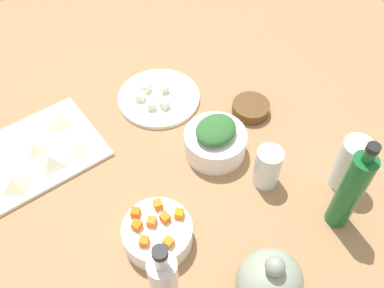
{
  "coord_description": "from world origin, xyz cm",
  "views": [
    {
      "loc": [
        40.75,
        49.08,
        87.74
      ],
      "look_at": [
        0.0,
        0.0,
        8.0
      ],
      "focal_mm": 39.79,
      "sensor_mm": 36.0,
      "label": 1
    }
  ],
  "objects": [
    {
      "name": "tofu_cube_1",
      "position": [
        -1.1,
        -23.38,
        5.3
      ],
      "size": [
        3.06,
        3.06,
        2.2
      ],
      "primitive_type": "cube",
      "rotation": [
        0.0,
        0.0,
        0.6
      ],
      "color": "white",
      "rests_on": "plate_tofu"
    },
    {
      "name": "bowl_carrots",
      "position": [
        19.97,
        12.65,
        5.66
      ],
      "size": [
        14.87,
        14.87,
        5.31
      ],
      "primitive_type": "cylinder",
      "color": "white",
      "rests_on": "tabletop"
    },
    {
      "name": "dumpling_1",
      "position": [
        29.26,
        -25.31,
        5.25
      ],
      "size": [
        5.62,
        5.69,
        2.5
      ],
      "primitive_type": "pyramid",
      "rotation": [
        0.0,
        0.0,
        5.1
      ],
      "color": "beige",
      "rests_on": "cutting_board"
    },
    {
      "name": "tofu_cube_3",
      "position": [
        -4.32,
        -25.23,
        5.3
      ],
      "size": [
        2.95,
        2.95,
        2.2
      ],
      "primitive_type": "cube",
      "rotation": [
        0.0,
        0.0,
        2.03
      ],
      "color": "#F0EACA",
      "rests_on": "plate_tofu"
    },
    {
      "name": "tofu_cube_4",
      "position": [
        -1.55,
        -18.9,
        5.3
      ],
      "size": [
        3.01,
        3.01,
        2.2
      ],
      "primitive_type": "cube",
      "rotation": [
        0.0,
        0.0,
        2.62
      ],
      "color": "#EAF4CF",
      "rests_on": "plate_tofu"
    },
    {
      "name": "carrot_cube_1",
      "position": [
        21.49,
        7.32,
        9.21
      ],
      "size": [
        2.53,
        2.53,
        1.8
      ],
      "primitive_type": "cube",
      "rotation": [
        0.0,
        0.0,
        2.26
      ],
      "color": "orange",
      "rests_on": "bowl_carrots"
    },
    {
      "name": "carrot_cube_2",
      "position": [
        20.29,
        17.1,
        9.21
      ],
      "size": [
        2.22,
        2.22,
        1.8
      ],
      "primitive_type": "cube",
      "rotation": [
        0.0,
        0.0,
        0.27
      ],
      "color": "orange",
      "rests_on": "bowl_carrots"
    },
    {
      "name": "dumpling_4",
      "position": [
        28.18,
        -19.41,
        5.58
      ],
      "size": [
        7.45,
        7.64,
        3.16
      ],
      "primitive_type": "pyramid",
      "rotation": [
        0.0,
        0.0,
        5.34
      ],
      "color": "beige",
      "rests_on": "cutting_board"
    },
    {
      "name": "carrot_cube_7",
      "position": [
        22.99,
        9.96,
        9.21
      ],
      "size": [
        2.26,
        2.26,
        1.8
      ],
      "primitive_type": "cube",
      "rotation": [
        0.0,
        0.0,
        0.31
      ],
      "color": "orange",
      "rests_on": "bowl_carrots"
    },
    {
      "name": "chopped_greens_mound",
      "position": [
        -5.52,
        2.24,
        11.19
      ],
      "size": [
        11.96,
        10.66,
        3.53
      ],
      "primitive_type": "ellipsoid",
      "rotation": [
        0.0,
        0.0,
        0.17
      ],
      "color": "#30652F",
      "rests_on": "bowl_greens"
    },
    {
      "name": "drinking_glass_1",
      "position": [
        -8.8,
        16.53,
        8.38
      ],
      "size": [
        6.11,
        6.11,
        10.76
      ],
      "primitive_type": "cylinder",
      "color": "white",
      "rests_on": "tabletop"
    },
    {
      "name": "teapot",
      "position": [
        10.41,
        35.42,
        8.84
      ],
      "size": [
        15.0,
        12.38,
        14.61
      ],
      "color": "#919E88",
      "rests_on": "tabletop"
    },
    {
      "name": "dumpling_0",
      "position": [
        20.49,
        -29.45,
        5.46
      ],
      "size": [
        5.72,
        5.71,
        2.93
      ],
      "primitive_type": "pyramid",
      "rotation": [
        0.0,
        0.0,
        2.99
      ],
      "color": "beige",
      "rests_on": "cutting_board"
    },
    {
      "name": "plate_tofu",
      "position": [
        -5.71,
        -21.26,
        3.6
      ],
      "size": [
        22.62,
        22.62,
        1.2
      ],
      "primitive_type": "cylinder",
      "color": "white",
      "rests_on": "tabletop"
    },
    {
      "name": "carrot_cube_8",
      "position": [
        23.19,
        17.2,
        9.21
      ],
      "size": [
        2.48,
        2.48,
        1.8
      ],
      "primitive_type": "cube",
      "rotation": [
        0.0,
        0.0,
        2.58
      ],
      "color": "orange",
      "rests_on": "bowl_carrots"
    },
    {
      "name": "carrot_cube_4",
      "position": [
        23.92,
        13.8,
        9.21
      ],
      "size": [
        2.54,
        2.54,
        1.8
      ],
      "primitive_type": "cube",
      "rotation": [
        0.0,
        0.0,
        2.31
      ],
      "color": "orange",
      "rests_on": "bowl_carrots"
    },
    {
      "name": "carrot_cube_6",
      "position": [
        14.63,
        13.45,
        9.21
      ],
      "size": [
        2.52,
        2.52,
        1.8
      ],
      "primitive_type": "cube",
      "rotation": [
        0.0,
        0.0,
        2.23
      ],
      "color": "orange",
      "rests_on": "bowl_carrots"
    },
    {
      "name": "tofu_cube_0",
      "position": [
        -8.08,
        -21.87,
        5.3
      ],
      "size": [
        2.62,
        2.62,
        2.2
      ],
      "primitive_type": "cube",
      "rotation": [
        0.0,
        0.0,
        1.36
      ],
      "color": "#EAEBCD",
      "rests_on": "plate_tofu"
    },
    {
      "name": "bowl_greens",
      "position": [
        -5.52,
        2.24,
        6.21
      ],
      "size": [
        15.33,
        15.33,
        6.43
      ],
      "primitive_type": "cylinder",
      "color": "white",
      "rests_on": "tabletop"
    },
    {
      "name": "tabletop",
      "position": [
        0.0,
        0.0,
        1.5
      ],
      "size": [
        190.0,
        190.0,
        3.0
      ],
      "primitive_type": "cube",
      "color": "#A1754E",
      "rests_on": "ground"
    },
    {
      "name": "carrot_cube_0",
      "position": [
        17.46,
        12.28,
        9.21
      ],
      "size": [
        1.82,
        1.82,
        1.8
      ],
      "primitive_type": "cube",
      "rotation": [
        0.0,
        0.0,
        3.13
      ],
      "color": "orange",
      "rests_on": "bowl_carrots"
    },
    {
      "name": "dumpling_3",
      "position": [
        21.03,
        -19.42,
        5.04
      ],
      "size": [
        7.06,
        6.81,
        2.08
      ],
      "primitive_type": "pyramid",
      "rotation": [
        0.0,
        0.0,
        0.23
      ],
      "color": "beige",
      "rests_on": "cutting_board"
    },
    {
      "name": "drinking_glass_0",
      "position": [
        -22.68,
        28.63,
        10.1
      ],
      "size": [
        6.84,
        6.84,
        14.2
      ],
      "primitive_type": "cylinder",
      "color": "white",
      "rests_on": "tabletop"
    },
    {
      "name": "carrot_cube_3",
      "position": [
        20.16,
        11.2,
        9.21
      ],
      "size": [
        2.54,
        2.54,
        1.8
      ],
      "primitive_type": "cube",
      "rotation": [
        0.0,
        0.0,
        0.71
      ],
      "color": "orange",
      "rests_on": "bowl_carrots"
    },
    {
      "name": "carrot_cube_5",
      "position": [
        16.72,
        8.78,
        9.21
      ],
      "size": [
        2.27,
        2.27,
        1.8
      ],
      "primitive_type": "cube",
      "rotation": [
        0.0,
        0.0,
        1.25
      ],
      "color": "orange",
      "rests_on": "bowl_carrots"
    },
    {
      "name": "dumpling_2",
      "position": [
        37.66,
        -19.02,
        5.44
      ],
      "size": [
        6.02,
        6.38,
        2.88
      ],
      "primitive_type": "pyramid",
      "rotation": [
        0.0,
        0.0,
        1.67
      ],
      "color": "beige",
      "rests_on": "cutting_board"
    },
    {
      "name": "bottle_1",
      "position": [
        -13.73,
        33.89,
        14.44
      ],
      "size": [
        5.07,
        5.07,
        26.03
      ],
      "color": "#1A612D",
      "rests_on": "tabletop"
    },
    {
      "name": "cutting_board",
      "position": [
        29.76,
        -25.64,
        3.5
      ],
      "size": [
        32.77,
        25.79,
        1.0
      ],
      "primitive_type": "cube",
      "rotation": [
        0.0,
        0.0,
        -0.05
      ],
      "color": "silver",
      "rests_on": "tabletop"
    },
    {
      "name": "tofu_cube_2",
      "position": [
        -4.56,
        -16.91,
        5.3
      ],
      "size": [
        2.52,
        2.52,
        2.2
      ],
      "primitive_type": "cube",
      "rotation": [
        0.0,
        0.0,
        1.73
      ],
      "color": "white",
      "rests_on": "plate_tofu"
    },
    {
      "name": "bowl_small_side",
      "position": [
        -21.84,
        -1.53,
        4.51
      ],
      "size": [
        10.02,
        10.02,
        3.02
      ],
      "primitive_type": "cylinder",
      "color": "brown",
      "rests_on": "tabletop"
    }
  ]
}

